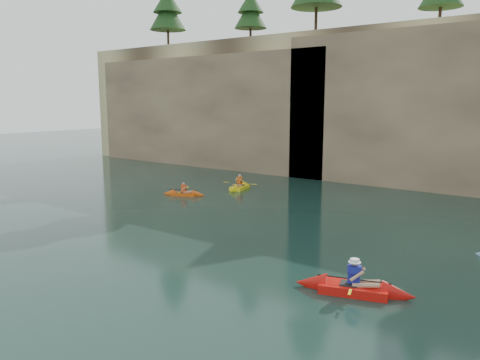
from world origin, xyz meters
The scene contains 9 objects.
ground centered at (0.00, 0.00, 0.00)m, with size 160.00×160.00×0.00m, color black.
cliff centered at (0.00, 30.00, 6.00)m, with size 70.00×16.00×12.00m, color tan.
cliff_slab_west centered at (-20.00, 22.60, 5.28)m, with size 26.00×2.40×10.56m, color #9E835F.
cliff_slab_center centered at (2.00, 22.60, 5.70)m, with size 24.00×2.40×11.40m, color #9E835F.
sea_cave_west centered at (-18.00, 21.95, 2.00)m, with size 4.50×1.00×4.00m, color black.
sea_cave_center centered at (-4.00, 21.95, 1.60)m, with size 3.50×1.00×3.20m, color black.
main_kayaker centered at (3.68, 2.44, 0.19)m, with size 3.91×2.48×1.42m.
kayaker_orange centered at (-11.63, 10.73, 0.13)m, with size 2.88×2.00×1.09m.
kayaker_yellow centered at (-10.03, 14.73, 0.16)m, with size 2.51×3.29×1.31m.
Camera 1 is at (9.24, -11.19, 6.12)m, focal length 35.00 mm.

